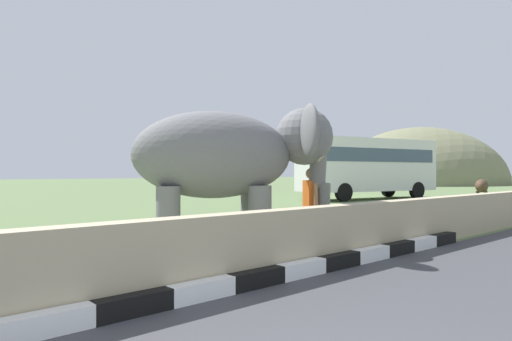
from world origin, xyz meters
name	(u,v)px	position (x,y,z in m)	size (l,w,h in m)	color
striped_curb	(92,314)	(-0.35, 3.64, 0.12)	(16.20, 0.20, 0.24)	white
barrier_parapet	(248,247)	(2.00, 3.94, 0.50)	(28.00, 0.36, 1.00)	tan
elephant	(231,157)	(3.36, 6.01, 1.87)	(3.95, 3.48, 2.87)	slate
person_handler	(311,203)	(4.90, 5.27, 0.93)	(0.40, 0.60, 1.66)	navy
bus_white	(368,164)	(20.33, 14.29, 2.08)	(9.07, 4.41, 3.50)	silver
cow_near	(482,186)	(21.26, 8.24, 0.87)	(1.92, 1.03, 1.23)	#473323
hill_east	(421,184)	(55.00, 29.25, 0.00)	(26.30, 21.04, 15.30)	#727354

